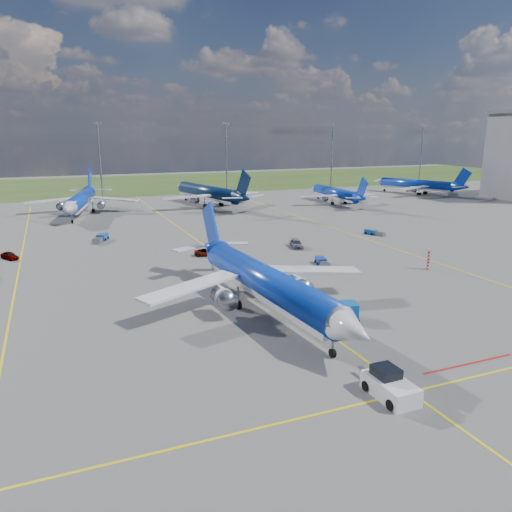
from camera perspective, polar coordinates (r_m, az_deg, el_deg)
name	(u,v)px	position (r m, az deg, el deg)	size (l,w,h in m)	color
ground	(295,310)	(57.46, 4.46, -6.19)	(400.00, 400.00, 0.00)	#51514E
grass_strip	(119,185)	(200.50, -15.40, 7.86)	(400.00, 80.00, 0.01)	#2D4719
taxiway_lines	(220,256)	(82.08, -4.16, 0.03)	(60.25, 160.00, 0.02)	yellow
floodlight_masts	(166,155)	(161.91, -10.25, 11.24)	(202.20, 0.50, 22.70)	slate
warning_post	(429,260)	(77.67, 19.11, -0.40)	(0.50, 0.50, 3.00)	red
bg_jet_nnw	(82,214)	(130.87, -19.27, 4.53)	(29.46, 38.67, 10.13)	#0D36B7
bg_jet_n	(208,206)	(138.25, -5.47, 5.72)	(30.88, 40.53, 10.61)	#071B3D
bg_jet_ne	(335,203)	(144.04, 9.03, 5.95)	(24.50, 32.16, 8.42)	#0D36B7
bg_jet_ene	(416,194)	(172.08, 17.77, 6.75)	(26.23, 34.42, 9.02)	#0D36B7
main_airliner	(266,312)	(56.71, 1.18, -6.42)	(29.69, 38.97, 10.21)	#0D36B7
pushback_tug	(389,386)	(40.84, 15.00, -14.11)	(2.44, 6.46, 2.19)	silver
uld_container	(349,310)	(55.67, 10.56, -6.13)	(1.71, 2.14, 1.71)	#0B549F
service_car_a	(10,256)	(88.70, -26.34, 0.05)	(1.45, 3.62, 1.23)	#999999
service_car_b	(207,252)	(82.18, -5.64, 0.41)	(1.87, 4.07, 1.13)	#999999
service_car_c	(296,244)	(87.89, 4.65, 1.40)	(1.86, 4.57, 1.33)	#999999
baggage_tug_w	(322,262)	(76.69, 7.56, -0.71)	(2.27, 4.64, 1.01)	navy
baggage_tug_c	(101,238)	(97.17, -17.32, 1.95)	(3.36, 5.38, 1.18)	#184894
baggage_tug_e	(374,233)	(101.19, 13.34, 2.61)	(2.62, 4.41, 0.96)	#185594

